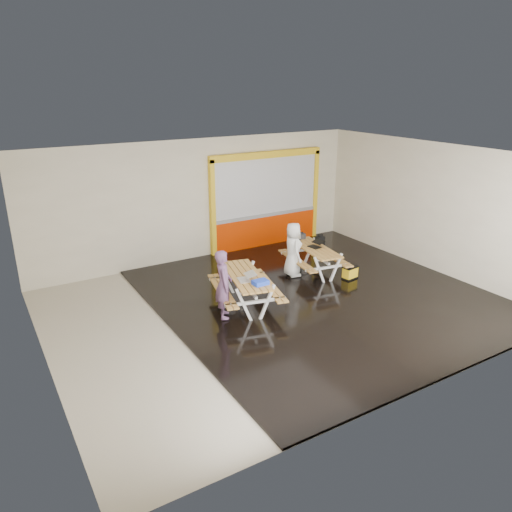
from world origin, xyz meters
TOP-DOWN VIEW (x-y plane):
  - room at (0.00, 0.00)m, footprint 10.02×8.02m
  - deck at (1.25, 0.00)m, footprint 7.50×7.98m
  - kiosk at (2.20, 3.93)m, footprint 3.88×0.16m
  - picnic_table_left at (-0.59, 0.38)m, footprint 1.81×2.29m
  - picnic_table_right at (2.04, 1.22)m, footprint 1.56×2.08m
  - person_left at (-1.31, 0.09)m, footprint 0.56×0.66m
  - person_right at (1.39, 1.31)m, footprint 0.62×0.80m
  - laptop_left at (-0.73, 0.11)m, footprint 0.45×0.43m
  - laptop_right at (2.11, 1.26)m, footprint 0.41×0.38m
  - blue_pouch at (-0.59, -0.26)m, footprint 0.34×0.24m
  - toolbox at (2.12, 2.05)m, footprint 0.35×0.18m
  - backpack at (2.60, 1.70)m, footprint 0.24×0.16m
  - dark_case at (1.47, 1.35)m, footprint 0.39×0.33m
  - fluke_bag at (2.59, 0.36)m, footprint 0.43×0.31m

SIDE VIEW (x-z plane):
  - deck at x=1.25m, z-range 0.00..0.05m
  - dark_case at x=1.47m, z-range 0.05..0.18m
  - fluke_bag at x=2.59m, z-range 0.04..0.38m
  - picnic_table_right at x=2.04m, z-range 0.20..0.97m
  - picnic_table_left at x=-0.59m, z-range 0.21..1.03m
  - backpack at x=2.60m, z-range 0.50..0.91m
  - person_right at x=1.39m, z-range 0.07..1.52m
  - laptop_right at x=2.11m, z-range 0.74..0.89m
  - toolbox at x=2.12m, z-range 0.74..0.94m
  - person_left at x=-1.31m, z-range 0.07..1.62m
  - blue_pouch at x=-0.59m, z-range 0.81..0.91m
  - laptop_left at x=-0.73m, z-range 0.78..0.95m
  - kiosk at x=2.20m, z-range -0.06..2.94m
  - room at x=0.00m, z-range -0.01..3.51m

